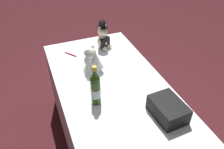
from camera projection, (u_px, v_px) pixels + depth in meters
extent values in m
plane|color=#47191E|center=(112.00, 143.00, 2.31)|extent=(12.00, 12.00, 0.00)
cube|color=white|center=(112.00, 117.00, 2.07)|extent=(1.62, 0.85, 0.77)
ellipsoid|color=beige|center=(103.00, 42.00, 2.25)|extent=(0.11, 0.10, 0.14)
cube|color=black|center=(105.00, 43.00, 2.24)|extent=(0.08, 0.11, 0.10)
sphere|color=beige|center=(102.00, 31.00, 2.19)|extent=(0.10, 0.10, 0.10)
sphere|color=beige|center=(106.00, 33.00, 2.17)|extent=(0.04, 0.04, 0.04)
sphere|color=beige|center=(100.00, 29.00, 2.14)|extent=(0.04, 0.04, 0.04)
sphere|color=beige|center=(105.00, 26.00, 2.18)|extent=(0.04, 0.04, 0.04)
ellipsoid|color=beige|center=(99.00, 43.00, 2.20)|extent=(0.03, 0.03, 0.08)
ellipsoid|color=beige|center=(108.00, 39.00, 2.27)|extent=(0.03, 0.03, 0.08)
sphere|color=beige|center=(105.00, 49.00, 2.23)|extent=(0.05, 0.05, 0.05)
sphere|color=beige|center=(109.00, 46.00, 2.27)|extent=(0.05, 0.05, 0.05)
cylinder|color=black|center=(102.00, 27.00, 2.16)|extent=(0.10, 0.10, 0.01)
cylinder|color=black|center=(102.00, 24.00, 2.14)|extent=(0.06, 0.06, 0.05)
cone|color=white|center=(91.00, 64.00, 1.95)|extent=(0.16, 0.16, 0.13)
ellipsoid|color=white|center=(91.00, 58.00, 1.92)|extent=(0.07, 0.06, 0.06)
sphere|color=silver|center=(90.00, 53.00, 1.88)|extent=(0.10, 0.10, 0.10)
sphere|color=silver|center=(86.00, 52.00, 1.90)|extent=(0.04, 0.04, 0.04)
sphere|color=silver|center=(92.00, 47.00, 1.88)|extent=(0.04, 0.04, 0.04)
sphere|color=silver|center=(88.00, 51.00, 1.83)|extent=(0.04, 0.04, 0.04)
ellipsoid|color=silver|center=(91.00, 56.00, 1.96)|extent=(0.03, 0.03, 0.07)
ellipsoid|color=silver|center=(86.00, 61.00, 1.90)|extent=(0.03, 0.03, 0.07)
cone|color=white|center=(96.00, 61.00, 1.90)|extent=(0.17, 0.17, 0.14)
cylinder|color=#284D14|center=(96.00, 91.00, 1.61)|extent=(0.07, 0.07, 0.21)
sphere|color=#284D14|center=(95.00, 78.00, 1.54)|extent=(0.07, 0.07, 0.07)
cylinder|color=#284D14|center=(95.00, 72.00, 1.51)|extent=(0.03, 0.03, 0.08)
cylinder|color=gold|center=(94.00, 68.00, 1.49)|extent=(0.03, 0.03, 0.03)
cylinder|color=silver|center=(96.00, 93.00, 1.62)|extent=(0.07, 0.07, 0.07)
cylinder|color=maroon|center=(71.00, 54.00, 2.18)|extent=(0.11, 0.09, 0.01)
cone|color=silver|center=(65.00, 52.00, 2.21)|extent=(0.02, 0.02, 0.01)
cube|color=black|center=(168.00, 109.00, 1.54)|extent=(0.27, 0.20, 0.12)
cube|color=#B7B7BF|center=(180.00, 106.00, 1.56)|extent=(0.03, 0.01, 0.03)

